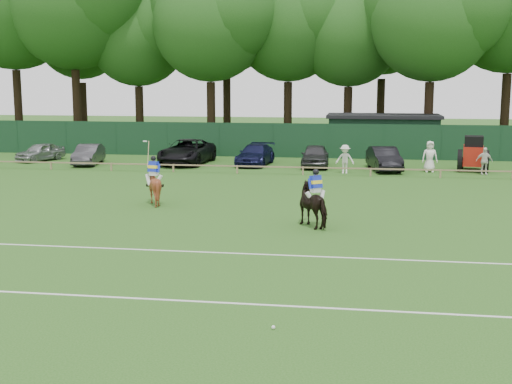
% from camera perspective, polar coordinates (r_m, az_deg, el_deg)
% --- Properties ---
extents(ground, '(160.00, 160.00, 0.00)m').
position_cam_1_polar(ground, '(23.61, -2.33, -4.50)').
color(ground, '#1E4C14').
rests_on(ground, ground).
extents(horse_dark, '(1.99, 2.14, 1.70)m').
position_cam_1_polar(horse_dark, '(26.59, 4.97, -1.07)').
color(horse_dark, black).
rests_on(horse_dark, ground).
extents(horse_chestnut, '(1.70, 1.82, 1.68)m').
position_cam_1_polar(horse_chestnut, '(31.55, -8.50, 0.49)').
color(horse_chestnut, maroon).
rests_on(horse_chestnut, ground).
extents(sedan_silver, '(2.74, 4.01, 1.27)m').
position_cam_1_polar(sedan_silver, '(50.25, -17.53, 3.21)').
color(sedan_silver, '#9E9FA3').
rests_on(sedan_silver, ground).
extents(sedan_grey, '(2.05, 4.26, 1.35)m').
position_cam_1_polar(sedan_grey, '(47.23, -13.79, 3.06)').
color(sedan_grey, '#2F2F31').
rests_on(sedan_grey, ground).
extents(suv_black, '(3.07, 6.06, 1.64)m').
position_cam_1_polar(suv_black, '(46.43, -5.77, 3.36)').
color(suv_black, black).
rests_on(suv_black, ground).
extents(sedan_navy, '(2.32, 4.87, 1.37)m').
position_cam_1_polar(sedan_navy, '(45.59, -0.06, 3.12)').
color(sedan_navy, '#121438').
rests_on(sedan_navy, ground).
extents(hatch_grey, '(1.89, 4.37, 1.47)m').
position_cam_1_polar(hatch_grey, '(44.66, 4.95, 3.02)').
color(hatch_grey, '#313134').
rests_on(hatch_grey, ground).
extents(estate_black, '(2.34, 4.67, 1.47)m').
position_cam_1_polar(estate_black, '(43.64, 10.63, 2.74)').
color(estate_black, black).
rests_on(estate_black, ground).
extents(spectator_left, '(1.17, 0.72, 1.74)m').
position_cam_1_polar(spectator_left, '(41.85, 7.42, 2.73)').
color(spectator_left, silver).
rests_on(spectator_left, ground).
extents(spectator_mid, '(0.97, 0.42, 1.65)m').
position_cam_1_polar(spectator_mid, '(43.12, 18.49, 2.46)').
color(spectator_mid, silver).
rests_on(spectator_mid, ground).
extents(spectator_right, '(0.99, 0.69, 1.92)m').
position_cam_1_polar(spectator_right, '(43.41, 14.28, 2.88)').
color(spectator_right, white).
rests_on(spectator_right, ground).
extents(rider_dark, '(0.81, 0.70, 1.41)m').
position_cam_1_polar(rider_dark, '(26.45, 5.01, 0.53)').
color(rider_dark, silver).
rests_on(rider_dark, ground).
extents(rider_chestnut, '(0.93, 0.71, 2.05)m').
position_cam_1_polar(rider_chestnut, '(31.43, -8.55, 1.84)').
color(rider_chestnut, silver).
rests_on(rider_chestnut, ground).
extents(polo_ball, '(0.09, 0.09, 0.09)m').
position_cam_1_polar(polo_ball, '(15.98, 1.45, -11.20)').
color(polo_ball, silver).
rests_on(polo_ball, ground).
extents(pitch_lines, '(60.00, 5.10, 0.01)m').
position_cam_1_polar(pitch_lines, '(20.31, -4.26, -6.82)').
color(pitch_lines, silver).
rests_on(pitch_lines, ground).
extents(pitch_rail, '(62.10, 0.10, 0.50)m').
position_cam_1_polar(pitch_rail, '(41.06, 2.54, 2.08)').
color(pitch_rail, '#997F5B').
rests_on(pitch_rail, ground).
extents(perimeter_fence, '(92.08, 0.08, 2.50)m').
position_cam_1_polar(perimeter_fence, '(49.88, 3.70, 4.30)').
color(perimeter_fence, '#14351E').
rests_on(perimeter_fence, ground).
extents(utility_shed, '(8.40, 4.40, 3.04)m').
position_cam_1_polar(utility_shed, '(52.66, 10.54, 4.74)').
color(utility_shed, '#14331E').
rests_on(utility_shed, ground).
extents(tree_row, '(96.00, 12.00, 21.00)m').
position_cam_1_polar(tree_row, '(57.81, 6.39, 3.71)').
color(tree_row, '#26561C').
rests_on(tree_row, ground).
extents(tractor, '(2.10, 2.84, 2.21)m').
position_cam_1_polar(tractor, '(44.61, 17.65, 3.00)').
color(tractor, '#AB1B0F').
rests_on(tractor, ground).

